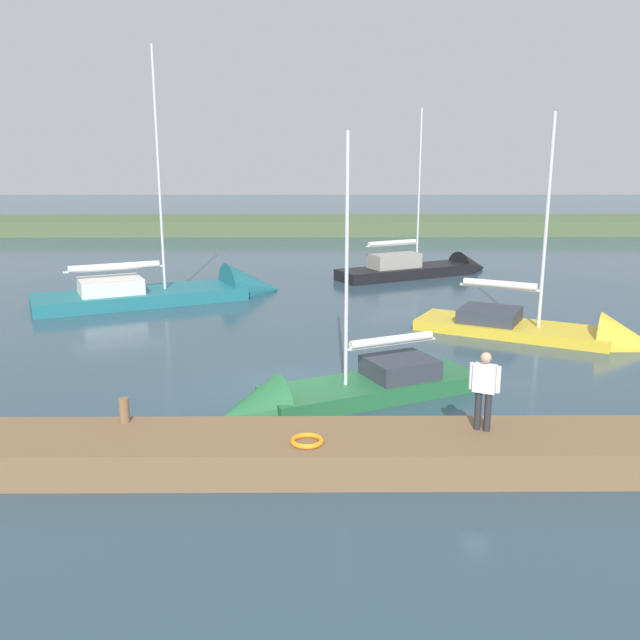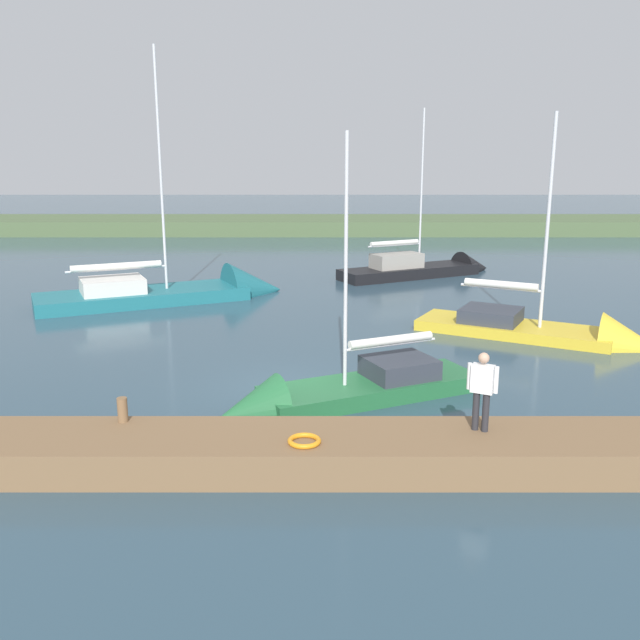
{
  "view_description": "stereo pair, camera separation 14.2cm",
  "coord_description": "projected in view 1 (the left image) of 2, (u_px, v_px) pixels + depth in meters",
  "views": [
    {
      "loc": [
        -0.7,
        17.46,
        6.16
      ],
      "look_at": [
        -0.84,
        -1.9,
        1.48
      ],
      "focal_mm": 37.77,
      "sensor_mm": 36.0,
      "label": 1
    },
    {
      "loc": [
        -0.84,
        17.46,
        6.16
      ],
      "look_at": [
        -0.84,
        -1.9,
        1.48
      ],
      "focal_mm": 37.77,
      "sensor_mm": 36.0,
      "label": 2
    }
  ],
  "objects": [
    {
      "name": "far_shoreline",
      "position": [
        307.0,
        232.0,
        57.43
      ],
      "size": [
        180.0,
        8.0,
        2.4
      ],
      "primitive_type": "cube",
      "color": "#4C603D",
      "rests_on": "ground_plane"
    },
    {
      "name": "person_on_dock",
      "position": [
        484.0,
        386.0,
        13.55
      ],
      "size": [
        0.57,
        0.4,
        1.65
      ],
      "rotation": [
        0.0,
        0.0,
        4.23
      ],
      "color": "#28282D",
      "rests_on": "dock_pier"
    },
    {
      "name": "sailboat_far_left",
      "position": [
        426.0,
        271.0,
        36.25
      ],
      "size": [
        9.07,
        5.96,
        9.52
      ],
      "rotation": [
        0.0,
        0.0,
        3.61
      ],
      "color": "black",
      "rests_on": "ground_plane"
    },
    {
      "name": "life_ring_buoy",
      "position": [
        307.0,
        441.0,
        13.11
      ],
      "size": [
        0.66,
        0.66,
        0.1
      ],
      "primitive_type": "torus",
      "color": "orange",
      "rests_on": "dock_pier"
    },
    {
      "name": "sailboat_mid_channel",
      "position": [
        558.0,
        337.0,
        23.39
      ],
      "size": [
        8.33,
        5.85,
        8.76
      ],
      "rotation": [
        0.0,
        0.0,
        2.65
      ],
      "color": "gold",
      "rests_on": "ground_plane"
    },
    {
      "name": "sailboat_near_dock",
      "position": [
        189.0,
        295.0,
        30.14
      ],
      "size": [
        11.05,
        7.13,
        12.0
      ],
      "rotation": [
        0.0,
        0.0,
        3.57
      ],
      "color": "#1E6B75",
      "rests_on": "ground_plane"
    },
    {
      "name": "dock_pier",
      "position": [
        281.0,
        452.0,
        13.6
      ],
      "size": [
        22.15,
        2.02,
        0.74
      ],
      "primitive_type": "cube",
      "color": "brown",
      "rests_on": "ground_plane"
    },
    {
      "name": "ground_plane",
      "position": [
        290.0,
        389.0,
        18.41
      ],
      "size": [
        200.0,
        200.0,
        0.0
      ],
      "primitive_type": "plane",
      "color": "#2D4756"
    },
    {
      "name": "mooring_post_near",
      "position": [
        124.0,
        410.0,
        14.12
      ],
      "size": [
        0.21,
        0.21,
        0.53
      ],
      "primitive_type": "cylinder",
      "color": "brown",
      "rests_on": "dock_pier"
    },
    {
      "name": "sailboat_outer_mooring",
      "position": [
        333.0,
        397.0,
        17.32
      ],
      "size": [
        7.22,
        4.6,
        7.61
      ],
      "rotation": [
        0.0,
        0.0,
        0.43
      ],
      "color": "#236638",
      "rests_on": "ground_plane"
    }
  ]
}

